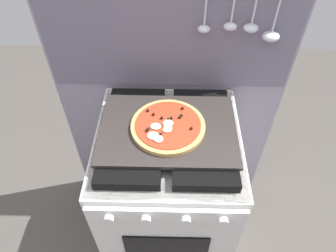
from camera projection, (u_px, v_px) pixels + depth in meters
The scene contains 5 objects.
ground_plane at pixel (168, 230), 1.90m from camera, with size 4.00×4.00×0.00m, color #4C4742.
kitchen_backsplash at pixel (170, 96), 1.55m from camera, with size 1.10×0.09×1.55m.
stove at pixel (168, 191), 1.57m from camera, with size 0.60×0.64×0.90m.
baking_tray at pixel (168, 129), 1.23m from camera, with size 0.54×0.38×0.02m, color #2D2826.
pizza_left at pixel (167, 126), 1.22m from camera, with size 0.29×0.29×0.03m.
Camera 1 is at (0.02, -0.83, 1.82)m, focal length 33.28 mm.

